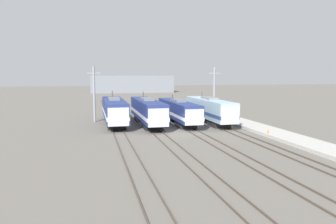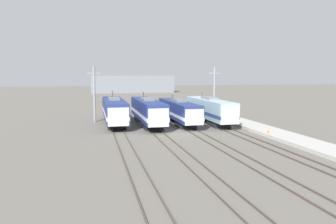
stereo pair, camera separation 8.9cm
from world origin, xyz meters
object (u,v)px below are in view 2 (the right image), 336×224
object	(u,v)px
locomotive_far_right	(210,110)
traffic_cone	(268,131)
locomotive_far_left	(114,111)
locomotive_center_left	(148,111)
locomotive_center_right	(179,111)
catenary_tower_left	(94,94)
catenary_tower_right	(214,92)

from	to	relation	value
locomotive_far_right	traffic_cone	world-z (taller)	locomotive_far_right
locomotive_far_left	traffic_cone	size ratio (longest dim) A/B	30.67
locomotive_center_left	locomotive_center_right	size ratio (longest dim) A/B	1.03
locomotive_center_right	traffic_cone	bearing A→B (deg)	-58.10
catenary_tower_left	locomotive_center_left	bearing A→B (deg)	-32.69
locomotive_center_left	catenary_tower_left	xyz separation A→B (m)	(-8.13, 5.21, 2.58)
catenary_tower_left	catenary_tower_right	world-z (taller)	same
locomotive_center_left	locomotive_center_right	bearing A→B (deg)	1.30
locomotive_far_left	catenary_tower_right	bearing A→B (deg)	11.52
catenary_tower_left	traffic_cone	xyz separation A→B (m)	(21.50, -18.38, -4.06)
locomotive_far_left	catenary_tower_right	distance (m)	18.72
locomotive_center_left	locomotive_center_right	xyz separation A→B (m)	(5.11, 0.12, -0.15)
locomotive_center_left	traffic_cone	world-z (taller)	locomotive_center_left
locomotive_far_right	catenary_tower_right	size ratio (longest dim) A/B	1.83
catenary_tower_left	catenary_tower_right	bearing A→B (deg)	0.00
locomotive_far_right	locomotive_far_left	bearing A→B (deg)	172.42
locomotive_far_left	locomotive_far_right	world-z (taller)	locomotive_far_left
locomotive_far_left	traffic_cone	bearing A→B (deg)	-38.46
locomotive_center_right	catenary_tower_left	size ratio (longest dim) A/B	1.90
locomotive_far_left	locomotive_center_right	world-z (taller)	locomotive_far_left
locomotive_center_right	catenary_tower_right	size ratio (longest dim) A/B	1.90
locomotive_far_right	catenary_tower_left	xyz separation A→B (m)	(-18.34, 5.74, 2.58)
locomotive_center_left	catenary_tower_right	distance (m)	14.30
locomotive_far_left	catenary_tower_left	size ratio (longest dim) A/B	1.89
locomotive_center_left	locomotive_far_right	xyz separation A→B (m)	(10.21, -0.53, -0.00)
locomotive_center_left	locomotive_far_right	size ratio (longest dim) A/B	1.07
locomotive_center_right	traffic_cone	size ratio (longest dim) A/B	30.94
locomotive_far_left	catenary_tower_left	distance (m)	5.42
locomotive_center_right	catenary_tower_right	bearing A→B (deg)	32.65
locomotive_center_left	traffic_cone	distance (m)	18.83
locomotive_center_left	locomotive_far_right	distance (m)	10.23
locomotive_center_left	traffic_cone	size ratio (longest dim) A/B	31.86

